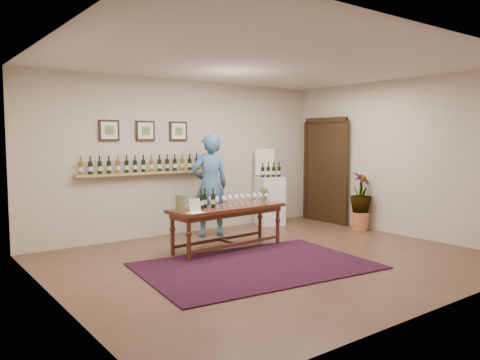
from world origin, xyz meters
TOP-DOWN VIEW (x-y plane):
  - ground at (0.00, 0.00)m, footprint 6.00×6.00m
  - room_shell at (2.11, 1.86)m, footprint 6.00×6.00m
  - rug at (-0.42, -0.14)m, footprint 3.28×2.38m
  - tasting_table at (-0.16, 0.91)m, footprint 1.97×0.72m
  - table_glasses at (0.12, 0.97)m, footprint 1.16×0.28m
  - table_bottles at (-0.53, 0.97)m, footprint 0.26×0.15m
  - pitcher_left at (-0.99, 0.94)m, footprint 0.19×0.19m
  - pitcher_right at (0.67, 1.03)m, footprint 0.15×0.15m
  - menu_card at (-0.90, 0.67)m, footprint 0.23×0.18m
  - display_pedestal at (1.77, 2.16)m, footprint 0.60×0.60m
  - pedestal_bottles at (1.74, 2.09)m, footprint 0.31×0.15m
  - info_sign at (1.77, 2.33)m, footprint 0.42×0.13m
  - potted_plant at (2.75, 0.65)m, footprint 0.64×0.64m
  - person at (0.17, 1.92)m, footprint 0.76×0.60m

SIDE VIEW (x-z plane):
  - ground at x=0.00m, z-range 0.00..0.00m
  - rug at x=-0.42m, z-range 0.00..0.02m
  - display_pedestal at x=1.77m, z-range 0.00..0.98m
  - potted_plant at x=2.75m, z-range 0.08..1.04m
  - tasting_table at x=-0.16m, z-range 0.24..0.93m
  - table_glasses at x=0.12m, z-range 0.69..0.85m
  - menu_card at x=-0.90m, z-range 0.69..0.89m
  - pitcher_right at x=0.67m, z-range 0.69..0.91m
  - pitcher_left at x=-0.99m, z-range 0.69..0.93m
  - table_bottles at x=-0.53m, z-range 0.69..0.96m
  - person at x=0.17m, z-range 0.00..1.83m
  - room_shell at x=2.11m, z-range -1.88..4.12m
  - pedestal_bottles at x=1.74m, z-range 0.98..1.27m
  - info_sign at x=1.77m, z-range 0.98..1.57m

